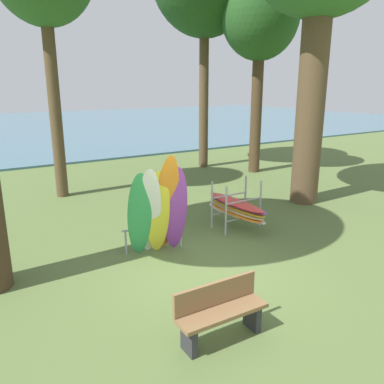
% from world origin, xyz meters
% --- Properties ---
extents(ground_plane, '(80.00, 80.00, 0.00)m').
position_xyz_m(ground_plane, '(0.00, 0.00, 0.00)').
color(ground_plane, '#566B38').
extents(lake_water, '(80.00, 36.00, 0.10)m').
position_xyz_m(lake_water, '(0.00, 30.17, 0.05)').
color(lake_water, '#477084').
rests_on(lake_water, ground).
extents(tree_far_left_back, '(3.05, 3.05, 7.99)m').
position_xyz_m(tree_far_left_back, '(6.93, 6.46, 6.12)').
color(tree_far_left_back, '#4C3823').
rests_on(tree_far_left_back, ground).
extents(leaning_board_pile, '(1.43, 0.85, 2.26)m').
position_xyz_m(leaning_board_pile, '(-0.40, 1.11, 1.00)').
color(leaning_board_pile, '#339E56').
rests_on(leaning_board_pile, ground).
extents(board_storage_rack, '(1.15, 2.13, 1.25)m').
position_xyz_m(board_storage_rack, '(2.05, 1.53, 0.55)').
color(board_storage_rack, '#9EA0A5').
rests_on(board_storage_rack, ground).
extents(park_bench, '(1.41, 0.44, 0.85)m').
position_xyz_m(park_bench, '(-1.00, -1.98, 0.45)').
color(park_bench, '#2D2D33').
rests_on(park_bench, ground).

